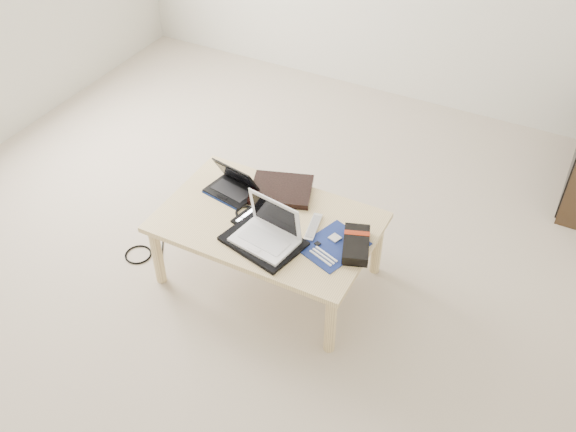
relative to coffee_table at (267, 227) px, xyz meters
The scene contains 13 objects.
ground 0.47m from the coffee_table, 149.47° to the left, with size 4.00×4.00×0.00m, color #AEA08D.
coffee_table is the anchor object (origin of this frame).
book 0.25m from the coffee_table, 100.28° to the left, with size 0.39×0.36×0.03m.
netbook 0.31m from the coffee_table, 156.44° to the left, with size 0.29×0.23×0.17m.
tablet 0.08m from the coffee_table, 129.90° to the right, with size 0.25×0.21×0.01m.
remote 0.25m from the coffee_table, 11.94° to the left, with size 0.08×0.21×0.02m.
neoprene_sleeve 0.18m from the coffee_table, 67.68° to the right, with size 0.37×0.27×0.02m, color black.
white_laptop 0.19m from the coffee_table, 59.61° to the right, with size 0.33×0.26×0.22m.
motherboard 0.38m from the coffee_table, ahead, with size 0.33×0.36×0.01m.
gpu_box 0.49m from the coffee_table, ahead, with size 0.20×0.28×0.05m.
cable_coil 0.13m from the coffee_table, behind, with size 0.11×0.11×0.01m, color black.
floor_cable_coil 0.83m from the coffee_table, 164.28° to the right, with size 0.15×0.15×0.01m, color black.
floor_cable_trail 0.72m from the coffee_table, 167.62° to the right, with size 0.01×0.01×0.31m, color black.
Camera 1 is at (1.48, -2.28, 2.55)m, focal length 40.00 mm.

